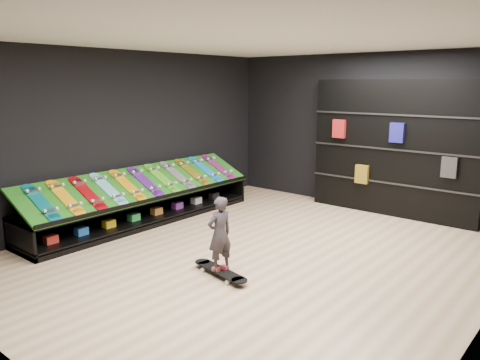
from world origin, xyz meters
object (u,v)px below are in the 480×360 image
Objects in this scene: display_rack at (144,208)px; floor_skateboard at (220,273)px; back_shelving at (395,148)px; child at (220,248)px.

floor_skateboard is (2.66, -0.93, -0.21)m from display_rack.
back_shelving reaches higher than display_rack.
display_rack is 7.77× the size of child.
floor_skateboard is at bearing 180.00° from child.
display_rack is at bearing 171.44° from floor_skateboard.
floor_skateboard is 1.69× the size of child.
back_shelving is at bearing 93.91° from floor_skateboard.
back_shelving is (3.17, 3.32, 1.00)m from display_rack.
back_shelving is at bearing -175.40° from child.
child is at bearing -96.85° from back_shelving.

